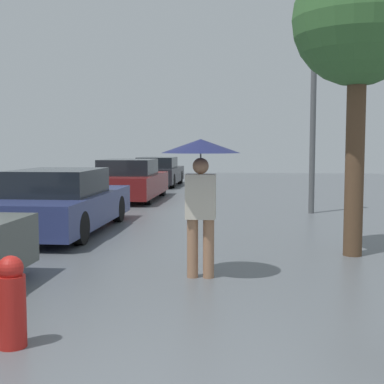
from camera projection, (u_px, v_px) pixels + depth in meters
The scene contains 7 objects.
pedestrian at pixel (201, 168), 6.77m from camera, with size 1.01×1.01×1.78m.
parked_car_second at pixel (62, 203), 10.51m from camera, with size 1.74×4.49×1.24m.
parked_car_third at pixel (130, 181), 16.62m from camera, with size 1.82×4.20×1.27m.
parked_car_farthest at pixel (158, 172), 22.55m from camera, with size 1.74×4.16×1.20m.
tree at pixel (358, 24), 7.96m from camera, with size 1.97×1.97×4.56m.
street_lamp at pixel (313, 101), 13.16m from camera, with size 0.32×0.32×4.59m.
fire_hydrant at pixel (11, 302), 4.49m from camera, with size 0.24×0.24×0.78m.
Camera 1 is at (0.35, -2.91, 1.70)m, focal length 50.00 mm.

